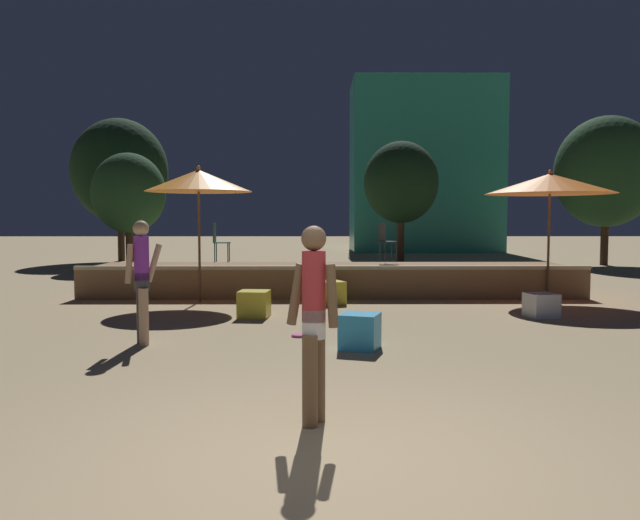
{
  "coord_description": "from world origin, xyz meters",
  "views": [
    {
      "loc": [
        -0.09,
        -4.28,
        1.69
      ],
      "look_at": [
        0.0,
        6.87,
        0.97
      ],
      "focal_mm": 35.0,
      "sensor_mm": 36.0,
      "label": 1
    }
  ],
  "objects_px": {
    "cube_seat_0": "(254,304)",
    "person_1": "(142,278)",
    "background_tree_0": "(606,172)",
    "cube_seat_2": "(541,305)",
    "person_0": "(314,319)",
    "cube_seat_3": "(328,292)",
    "frisbee_disc": "(299,335)",
    "patio_umbrella_0": "(550,184)",
    "bistro_chair_0": "(218,239)",
    "bistro_chair_1": "(385,238)",
    "background_tree_2": "(401,183)",
    "cube_seat_1": "(360,331)",
    "background_tree_1": "(120,171)",
    "patio_umbrella_1": "(199,181)",
    "background_tree_3": "(129,193)"
  },
  "relations": [
    {
      "from": "patio_umbrella_1",
      "to": "background_tree_1",
      "type": "distance_m",
      "value": 14.12
    },
    {
      "from": "patio_umbrella_0",
      "to": "bistro_chair_0",
      "type": "height_order",
      "value": "patio_umbrella_0"
    },
    {
      "from": "cube_seat_2",
      "to": "cube_seat_3",
      "type": "bearing_deg",
      "value": 153.73
    },
    {
      "from": "patio_umbrella_1",
      "to": "cube_seat_1",
      "type": "distance_m",
      "value": 6.01
    },
    {
      "from": "patio_umbrella_0",
      "to": "background_tree_3",
      "type": "height_order",
      "value": "background_tree_3"
    },
    {
      "from": "person_0",
      "to": "frisbee_disc",
      "type": "bearing_deg",
      "value": 25.99
    },
    {
      "from": "cube_seat_0",
      "to": "cube_seat_1",
      "type": "xyz_separation_m",
      "value": [
        1.65,
        -2.7,
        0.0
      ]
    },
    {
      "from": "bistro_chair_0",
      "to": "patio_umbrella_1",
      "type": "bearing_deg",
      "value": 173.46
    },
    {
      "from": "person_1",
      "to": "bistro_chair_1",
      "type": "distance_m",
      "value": 7.82
    },
    {
      "from": "background_tree_3",
      "to": "person_1",
      "type": "bearing_deg",
      "value": -72.83
    },
    {
      "from": "cube_seat_0",
      "to": "cube_seat_3",
      "type": "xyz_separation_m",
      "value": [
        1.33,
        1.74,
        -0.0
      ]
    },
    {
      "from": "bistro_chair_1",
      "to": "cube_seat_1",
      "type": "bearing_deg",
      "value": -158.53
    },
    {
      "from": "cube_seat_0",
      "to": "bistro_chair_0",
      "type": "xyz_separation_m",
      "value": [
        -1.18,
        3.59,
        1.03
      ]
    },
    {
      "from": "background_tree_3",
      "to": "patio_umbrella_0",
      "type": "bearing_deg",
      "value": -37.38
    },
    {
      "from": "patio_umbrella_0",
      "to": "background_tree_1",
      "type": "relative_size",
      "value": 0.47
    },
    {
      "from": "cube_seat_0",
      "to": "patio_umbrella_1",
      "type": "bearing_deg",
      "value": 123.07
    },
    {
      "from": "patio_umbrella_1",
      "to": "cube_seat_1",
      "type": "xyz_separation_m",
      "value": [
        2.96,
        -4.72,
        -2.25
      ]
    },
    {
      "from": "background_tree_3",
      "to": "frisbee_disc",
      "type": "bearing_deg",
      "value": -64.04
    },
    {
      "from": "cube_seat_2",
      "to": "background_tree_1",
      "type": "height_order",
      "value": "background_tree_1"
    },
    {
      "from": "cube_seat_2",
      "to": "background_tree_0",
      "type": "relative_size",
      "value": 0.1
    },
    {
      "from": "person_1",
      "to": "cube_seat_0",
      "type": "bearing_deg",
      "value": 125.5
    },
    {
      "from": "bistro_chair_0",
      "to": "background_tree_1",
      "type": "bearing_deg",
      "value": 25.42
    },
    {
      "from": "person_0",
      "to": "bistro_chair_0",
      "type": "bearing_deg",
      "value": 36.24
    },
    {
      "from": "cube_seat_2",
      "to": "person_0",
      "type": "bearing_deg",
      "value": -124.93
    },
    {
      "from": "person_1",
      "to": "background_tree_2",
      "type": "bearing_deg",
      "value": 134.25
    },
    {
      "from": "background_tree_1",
      "to": "background_tree_2",
      "type": "xyz_separation_m",
      "value": [
        11.37,
        -1.12,
        -0.52
      ]
    },
    {
      "from": "cube_seat_1",
      "to": "cube_seat_0",
      "type": "bearing_deg",
      "value": 121.44
    },
    {
      "from": "cube_seat_0",
      "to": "background_tree_1",
      "type": "height_order",
      "value": "background_tree_1"
    },
    {
      "from": "cube_seat_0",
      "to": "cube_seat_1",
      "type": "distance_m",
      "value": 3.16
    },
    {
      "from": "background_tree_2",
      "to": "person_1",
      "type": "bearing_deg",
      "value": -109.46
    },
    {
      "from": "bistro_chair_1",
      "to": "frisbee_disc",
      "type": "distance_m",
      "value": 6.54
    },
    {
      "from": "bistro_chair_1",
      "to": "cube_seat_3",
      "type": "bearing_deg",
      "value": -178.55
    },
    {
      "from": "cube_seat_0",
      "to": "person_0",
      "type": "xyz_separation_m",
      "value": [
        1.05,
        -5.71,
        0.65
      ]
    },
    {
      "from": "cube_seat_1",
      "to": "bistro_chair_1",
      "type": "xyz_separation_m",
      "value": [
        1.11,
        7.01,
        1.03
      ]
    },
    {
      "from": "cube_seat_0",
      "to": "person_1",
      "type": "height_order",
      "value": "person_1"
    },
    {
      "from": "cube_seat_0",
      "to": "background_tree_1",
      "type": "bearing_deg",
      "value": 114.89
    },
    {
      "from": "frisbee_disc",
      "to": "background_tree_3",
      "type": "xyz_separation_m",
      "value": [
        -6.25,
        12.83,
        2.59
      ]
    },
    {
      "from": "person_1",
      "to": "background_tree_3",
      "type": "xyz_separation_m",
      "value": [
        -4.13,
        13.38,
        1.7
      ]
    },
    {
      "from": "person_1",
      "to": "background_tree_0",
      "type": "relative_size",
      "value": 0.3
    },
    {
      "from": "person_0",
      "to": "person_1",
      "type": "height_order",
      "value": "person_1"
    },
    {
      "from": "cube_seat_3",
      "to": "person_1",
      "type": "bearing_deg",
      "value": -122.37
    },
    {
      "from": "cube_seat_0",
      "to": "background_tree_1",
      "type": "xyz_separation_m",
      "value": [
        -6.93,
        14.93,
        3.45
      ]
    },
    {
      "from": "frisbee_disc",
      "to": "cube_seat_1",
      "type": "bearing_deg",
      "value": -47.02
    },
    {
      "from": "patio_umbrella_1",
      "to": "background_tree_0",
      "type": "xyz_separation_m",
      "value": [
        13.21,
        10.42,
        0.99
      ]
    },
    {
      "from": "cube_seat_1",
      "to": "cube_seat_2",
      "type": "relative_size",
      "value": 1.08
    },
    {
      "from": "person_0",
      "to": "bistro_chair_0",
      "type": "xyz_separation_m",
      "value": [
        -2.23,
        9.3,
        0.38
      ]
    },
    {
      "from": "cube_seat_3",
      "to": "person_1",
      "type": "xyz_separation_m",
      "value": [
        -2.61,
        -4.12,
        0.68
      ]
    },
    {
      "from": "cube_seat_2",
      "to": "bistro_chair_1",
      "type": "bearing_deg",
      "value": 117.07
    },
    {
      "from": "person_0",
      "to": "background_tree_2",
      "type": "relative_size",
      "value": 0.34
    },
    {
      "from": "person_0",
      "to": "background_tree_2",
      "type": "xyz_separation_m",
      "value": [
        3.39,
        19.52,
        2.28
      ]
    }
  ]
}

